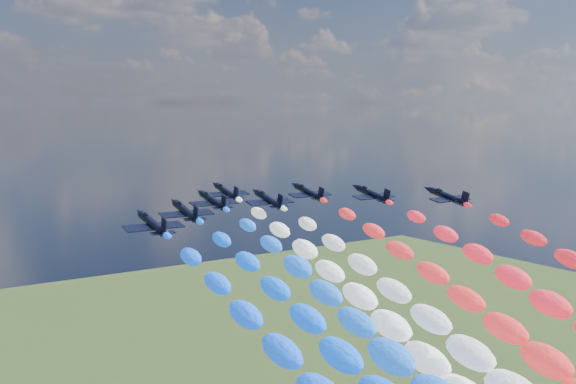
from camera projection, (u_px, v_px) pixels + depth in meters
jet_0 at (152, 224)px, 118.82m from camera, size 10.00×13.54×5.47m
jet_1 at (185, 211)px, 132.66m from camera, size 10.49×13.89×5.47m
jet_2 at (213, 200)px, 146.97m from camera, size 9.83×13.42×5.47m
jet_3 at (268, 200)px, 148.41m from camera, size 10.30×13.75×5.47m
jet_4 at (226, 192)px, 161.73m from camera, size 10.25×13.71×5.47m
trail_4 at (407, 360)px, 117.00m from camera, size 6.52×110.75×46.64m
jet_5 at (309, 192)px, 160.50m from camera, size 9.72×13.34×5.47m
trail_5 at (523, 363)px, 115.76m from camera, size 6.52×110.75×46.64m
jet_6 at (372, 194)px, 157.14m from camera, size 9.88×13.45×5.47m
jet_7 at (448, 197)px, 152.85m from camera, size 10.30×13.75×5.47m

